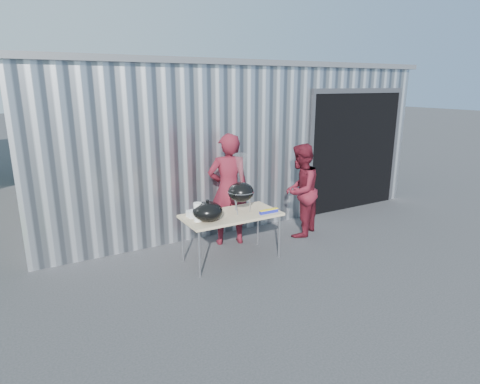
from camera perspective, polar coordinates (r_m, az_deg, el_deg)
ground at (r=6.16m, az=4.64°, el=-10.78°), size 80.00×80.00×0.00m
building at (r=10.07m, az=-5.78°, el=8.50°), size 8.20×6.20×3.10m
folding_table at (r=6.19m, az=-1.25°, el=-3.50°), size 1.50×0.75×0.75m
kettle_grill at (r=6.13m, az=0.13°, el=0.85°), size 0.41×0.41×0.93m
grill_lid at (r=5.86m, az=-4.62°, el=-2.76°), size 0.44×0.44×0.32m
paper_towels at (r=5.85m, az=-6.02°, el=-2.85°), size 0.12×0.12×0.28m
white_tub at (r=6.07m, az=-6.56°, el=-3.07°), size 0.20×0.15×0.10m
foil_box at (r=6.22m, az=4.12°, el=-2.74°), size 0.32×0.06×0.06m
person_cook at (r=6.78m, az=-1.66°, el=0.32°), size 0.80×0.64×1.91m
person_bystander at (r=7.27m, az=8.57°, el=0.22°), size 1.03×0.97×1.68m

